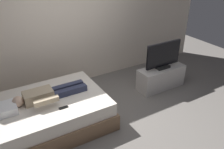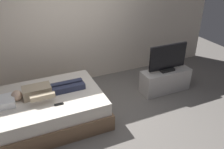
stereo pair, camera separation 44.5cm
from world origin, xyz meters
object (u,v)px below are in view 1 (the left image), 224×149
remote (63,108)px  tv (163,56)px  tv_stand (161,78)px  bed (48,114)px  pillow (0,111)px  person (46,95)px

remote → tv: size_ratio=0.17×
tv_stand → tv: tv is taller
bed → tv: 2.65m
bed → pillow: 0.78m
person → bed: bearing=-119.2°
bed → tv: bearing=0.5°
person → tv: bearing=-0.6°
pillow → tv_stand: 3.33m
pillow → person: 0.74m
remote → tv_stand: 2.47m
bed → tv_stand: bed is taller
bed → person: bearing=60.8°
remote → pillow: bearing=158.3°
pillow → tv_stand: (3.31, 0.02, -0.35)m
bed → remote: size_ratio=13.72×
person → remote: person is taller
remote → tv: (2.42, 0.38, 0.24)m
pillow → remote: 0.96m
pillow → tv: size_ratio=0.55×
bed → pillow: size_ratio=4.29×
tv_stand → tv: bearing=180.0°
pillow → tv: bearing=0.4°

